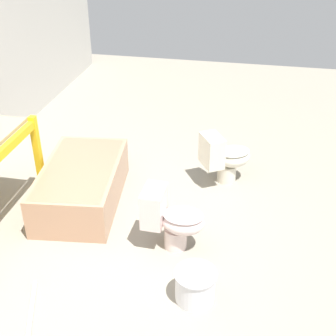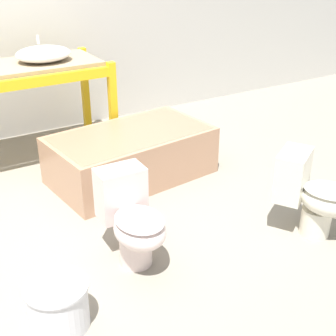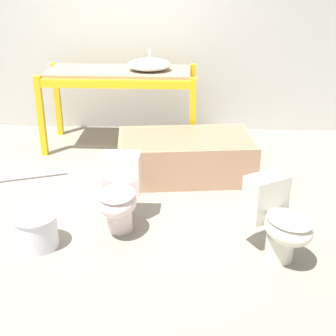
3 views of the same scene
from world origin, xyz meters
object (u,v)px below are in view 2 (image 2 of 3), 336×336
object	(u,v)px
toilet_far	(132,219)
bucket_white	(58,304)
bathtub_main	(131,152)
toilet_near	(314,194)
sink_basin	(43,54)

from	to	relation	value
toilet_far	bucket_white	distance (m)	0.74
bathtub_main	toilet_far	world-z (taller)	toilet_far
toilet_near	toilet_far	distance (m)	1.34
sink_basin	toilet_near	distance (m)	2.71
bathtub_main	toilet_near	size ratio (longest dim) A/B	2.26
toilet_near	toilet_far	xyz separation A→B (m)	(-1.29, 0.37, 0.00)
toilet_near	bucket_white	distance (m)	1.93
sink_basin	bucket_white	bearing A→B (deg)	-107.75
bathtub_main	toilet_far	size ratio (longest dim) A/B	2.41
toilet_far	bucket_white	world-z (taller)	toilet_far
sink_basin	toilet_far	xyz separation A→B (m)	(-0.10, -1.96, -0.70)
bathtub_main	toilet_far	bearing A→B (deg)	-123.03
bucket_white	toilet_far	bearing A→B (deg)	27.15
sink_basin	bucket_white	xyz separation A→B (m)	(-0.73, -2.29, -0.87)
sink_basin	bucket_white	distance (m)	2.56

